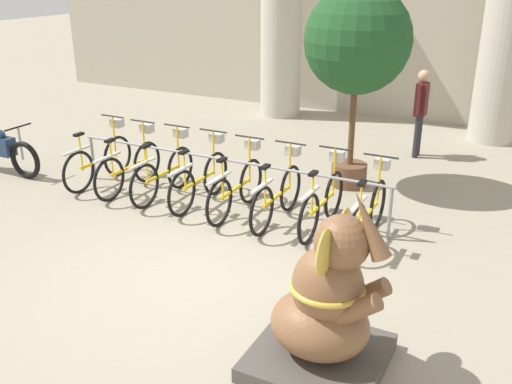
% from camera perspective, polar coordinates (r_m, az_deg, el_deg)
% --- Properties ---
extents(ground_plane, '(60.00, 60.00, 0.00)m').
position_cam_1_polar(ground_plane, '(6.97, -5.61, -8.11)').
color(ground_plane, '#9E937F').
extents(column_left, '(1.21, 1.21, 5.16)m').
position_cam_1_polar(column_left, '(13.94, 2.58, 18.30)').
color(column_left, '#BCB7A8').
rests_on(column_left, ground_plane).
extents(column_right, '(1.21, 1.21, 5.16)m').
position_cam_1_polar(column_right, '(12.70, 24.13, 16.20)').
color(column_right, '#BCB7A8').
rests_on(column_right, ground_plane).
extents(bike_rack, '(5.26, 0.05, 0.77)m').
position_cam_1_polar(bike_rack, '(8.62, -3.39, 2.57)').
color(bike_rack, gray).
rests_on(bike_rack, ground_plane).
extents(bicycle_0, '(0.48, 1.66, 1.08)m').
position_cam_1_polar(bicycle_0, '(9.95, -15.35, 3.17)').
color(bicycle_0, black).
rests_on(bicycle_0, ground_plane).
extents(bicycle_1, '(0.48, 1.66, 1.08)m').
position_cam_1_polar(bicycle_1, '(9.50, -12.50, 2.56)').
color(bicycle_1, black).
rests_on(bicycle_1, ground_plane).
extents(bicycle_2, '(0.48, 1.66, 1.08)m').
position_cam_1_polar(bicycle_2, '(9.12, -9.17, 2.00)').
color(bicycle_2, black).
rests_on(bicycle_2, ground_plane).
extents(bicycle_3, '(0.48, 1.66, 1.08)m').
position_cam_1_polar(bicycle_3, '(8.77, -5.58, 1.38)').
color(bicycle_3, black).
rests_on(bicycle_3, ground_plane).
extents(bicycle_4, '(0.48, 1.66, 1.08)m').
position_cam_1_polar(bicycle_4, '(8.41, -1.93, 0.55)').
color(bicycle_4, black).
rests_on(bicycle_4, ground_plane).
extents(bicycle_5, '(0.48, 1.66, 1.08)m').
position_cam_1_polar(bicycle_5, '(8.13, 2.20, -0.21)').
color(bicycle_5, black).
rests_on(bicycle_5, ground_plane).
extents(bicycle_6, '(0.48, 1.66, 1.08)m').
position_cam_1_polar(bicycle_6, '(7.94, 6.71, -0.90)').
color(bicycle_6, black).
rests_on(bicycle_6, ground_plane).
extents(bicycle_7, '(0.48, 1.66, 1.08)m').
position_cam_1_polar(bicycle_7, '(7.71, 11.20, -1.89)').
color(bicycle_7, black).
rests_on(bicycle_7, ground_plane).
extents(elephant_statue, '(1.18, 1.18, 1.81)m').
position_cam_1_polar(elephant_statue, '(5.21, 6.96, -11.56)').
color(elephant_statue, '#4C4742').
rests_on(elephant_statue, ground_plane).
extents(person_pedestrian, '(0.22, 0.47, 1.67)m').
position_cam_1_polar(person_pedestrian, '(11.27, 16.16, 8.29)').
color(person_pedestrian, '#28282D').
rests_on(person_pedestrian, ground_plane).
extents(potted_tree, '(1.67, 1.67, 3.22)m').
position_cam_1_polar(potted_tree, '(9.19, 10.10, 14.34)').
color(potted_tree, brown).
rests_on(potted_tree, ground_plane).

